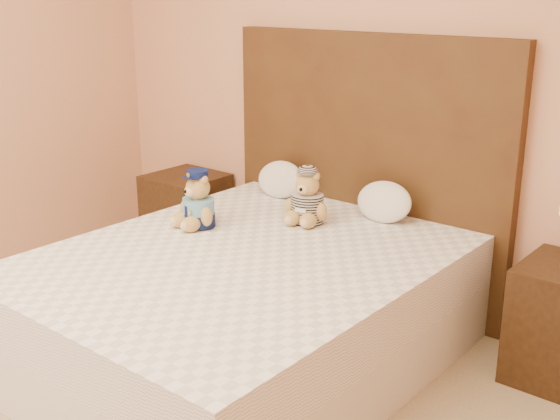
% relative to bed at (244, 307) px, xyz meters
% --- Properties ---
extents(bed, '(1.60, 2.00, 0.55)m').
position_rel_bed_xyz_m(bed, '(0.00, 0.00, 0.00)').
color(bed, white).
rests_on(bed, ground).
extents(headboard, '(1.75, 0.08, 1.50)m').
position_rel_bed_xyz_m(headboard, '(0.00, 1.01, 0.47)').
color(headboard, '#442F14').
rests_on(headboard, ground).
extents(nightstand_left, '(0.45, 0.45, 0.55)m').
position_rel_bed_xyz_m(nightstand_left, '(-1.25, 0.80, -0.00)').
color(nightstand_left, '#372311').
rests_on(nightstand_left, ground).
extents(teddy_police, '(0.29, 0.28, 0.29)m').
position_rel_bed_xyz_m(teddy_police, '(-0.44, 0.14, 0.42)').
color(teddy_police, '#AE8043').
rests_on(teddy_police, bed).
extents(teddy_prisoner, '(0.30, 0.29, 0.28)m').
position_rel_bed_xyz_m(teddy_prisoner, '(-0.05, 0.55, 0.42)').
color(teddy_prisoner, '#AE8043').
rests_on(teddy_prisoner, bed).
extents(pillow_left, '(0.32, 0.21, 0.22)m').
position_rel_bed_xyz_m(pillow_left, '(-0.46, 0.83, 0.39)').
color(pillow_left, white).
rests_on(pillow_left, bed).
extents(pillow_right, '(0.32, 0.21, 0.22)m').
position_rel_bed_xyz_m(pillow_right, '(0.24, 0.83, 0.39)').
color(pillow_right, white).
rests_on(pillow_right, bed).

